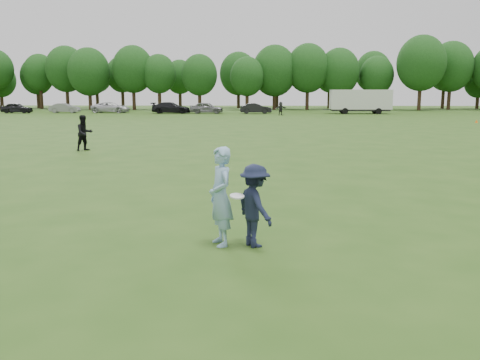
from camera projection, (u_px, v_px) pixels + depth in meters
The scene contains 15 objects.
ground at pixel (220, 235), 10.41m from camera, with size 200.00×200.00×0.00m, color #294C15.
thrower at pixel (221, 197), 9.63m from camera, with size 0.69×0.45×1.90m, color #8AB4D6.
defender at pixel (255, 206), 9.57m from camera, with size 1.02×0.59×1.58m, color #181E36.
player_far_a at pixel (84, 133), 25.26m from camera, with size 0.86×0.67×1.78m, color black.
player_far_d at pixel (281, 108), 63.80m from camera, with size 1.57×0.50×1.69m, color #252525.
car_a at pixel (17, 108), 69.99m from camera, with size 1.67×4.16×1.42m, color black.
car_b at pixel (65, 108), 70.82m from camera, with size 1.42×4.07×1.34m, color gray.
car_c at pixel (111, 108), 71.06m from camera, with size 2.45×5.32×1.48m, color silver.
car_d at pixel (171, 108), 68.99m from camera, with size 2.13×5.25×1.52m, color black.
car_e at pixel (207, 108), 68.72m from camera, with size 1.82×4.52×1.54m, color slate.
car_f at pixel (256, 108), 68.35m from camera, with size 1.48×4.23×1.39m, color black.
field_cone at pixel (477, 121), 48.25m from camera, with size 0.28×0.28×0.30m, color orange.
disc_in_play at pixel (237, 196), 9.33m from camera, with size 0.28×0.28×0.09m.
cargo_trailer at pixel (360, 100), 68.05m from camera, with size 9.00×2.75×3.20m.
treeline at pixel (274, 72), 84.91m from camera, with size 130.35×18.39×11.74m.
Camera 1 is at (0.84, -10.03, 2.91)m, focal length 38.00 mm.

